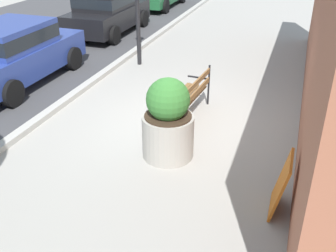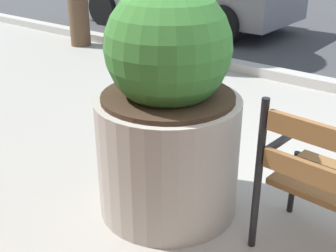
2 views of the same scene
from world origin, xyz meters
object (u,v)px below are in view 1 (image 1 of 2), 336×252
(leaning_signboard, at_px, (281,185))
(parked_car_blue, at_px, (13,52))
(parked_car_black, at_px, (107,11))
(concrete_planter, at_px, (168,122))
(park_bench, at_px, (188,95))

(leaning_signboard, bearing_deg, parked_car_blue, 66.34)
(parked_car_blue, distance_m, parked_car_black, 5.29)
(parked_car_black, distance_m, leaning_signboard, 10.85)
(parked_car_blue, relative_size, parked_car_black, 1.00)
(leaning_signboard, bearing_deg, concrete_planter, 65.84)
(parked_car_black, bearing_deg, parked_car_blue, 180.00)
(park_bench, distance_m, parked_car_black, 7.61)
(park_bench, bearing_deg, concrete_planter, -177.24)
(concrete_planter, xyz_separation_m, parked_car_blue, (2.13, 4.90, 0.16))
(parked_car_blue, bearing_deg, concrete_planter, -113.45)
(concrete_planter, xyz_separation_m, parked_car_black, (7.42, 4.90, 0.16))
(parked_car_blue, bearing_deg, leaning_signboard, -113.66)
(park_bench, relative_size, parked_car_black, 0.45)
(park_bench, xyz_separation_m, leaning_signboard, (-2.46, -2.10, -0.09))
(park_bench, distance_m, leaning_signboard, 3.24)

